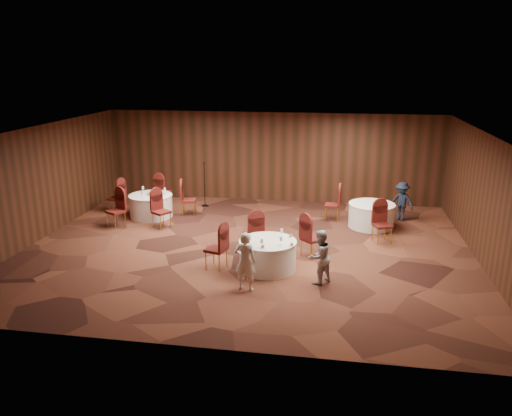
% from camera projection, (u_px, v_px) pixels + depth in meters
% --- Properties ---
extents(ground, '(12.00, 12.00, 0.00)m').
position_uv_depth(ground, '(248.00, 248.00, 13.67)').
color(ground, black).
rests_on(ground, ground).
extents(room_shell, '(12.00, 12.00, 12.00)m').
position_uv_depth(room_shell, '(247.00, 178.00, 13.12)').
color(room_shell, silver).
rests_on(room_shell, ground).
extents(table_main, '(1.41, 1.41, 0.74)m').
position_uv_depth(table_main, '(268.00, 255.00, 12.20)').
color(table_main, silver).
rests_on(table_main, ground).
extents(table_left, '(1.40, 1.40, 0.74)m').
position_uv_depth(table_left, '(151.00, 206.00, 16.33)').
color(table_left, silver).
rests_on(table_left, ground).
extents(table_right, '(1.40, 1.40, 0.74)m').
position_uv_depth(table_right, '(371.00, 215.00, 15.33)').
color(table_right, silver).
rests_on(table_right, ground).
extents(chairs_main, '(2.97, 1.92, 1.00)m').
position_uv_depth(chairs_main, '(261.00, 240.00, 12.83)').
color(chairs_main, '#410E0D').
rests_on(chairs_main, ground).
extents(chairs_left, '(3.09, 3.18, 1.00)m').
position_uv_depth(chairs_left, '(149.00, 202.00, 16.29)').
color(chairs_left, '#410E0D').
rests_on(chairs_left, ground).
extents(chairs_right, '(2.04, 2.46, 1.00)m').
position_uv_depth(chairs_right, '(356.00, 214.00, 14.99)').
color(chairs_right, '#410E0D').
rests_on(chairs_right, ground).
extents(tabletop_main, '(1.11, 1.00, 0.22)m').
position_uv_depth(tabletop_main, '(275.00, 240.00, 11.89)').
color(tabletop_main, silver).
rests_on(tabletop_main, table_main).
extents(tabletop_left, '(0.86, 0.75, 0.22)m').
position_uv_depth(tabletop_left, '(150.00, 193.00, 16.21)').
color(tabletop_left, silver).
rests_on(tabletop_left, table_left).
extents(tabletop_right, '(0.08, 0.08, 0.22)m').
position_uv_depth(tabletop_right, '(379.00, 201.00, 14.94)').
color(tabletop_right, silver).
rests_on(tabletop_right, table_right).
extents(mic_stand, '(0.24, 0.24, 1.56)m').
position_uv_depth(mic_stand, '(205.00, 193.00, 17.53)').
color(mic_stand, black).
rests_on(mic_stand, ground).
extents(woman_a, '(0.54, 0.39, 1.36)m').
position_uv_depth(woman_a, '(245.00, 261.00, 11.01)').
color(woman_a, silver).
rests_on(woman_a, ground).
extents(woman_b, '(0.78, 0.79, 1.28)m').
position_uv_depth(woman_b, '(319.00, 257.00, 11.36)').
color(woman_b, '#ABACB0').
rests_on(woman_b, ground).
extents(man_c, '(0.94, 0.84, 1.26)m').
position_uv_depth(man_c, '(402.00, 201.00, 15.90)').
color(man_c, black).
rests_on(man_c, ground).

